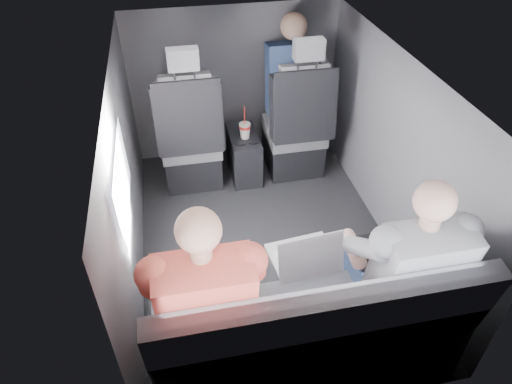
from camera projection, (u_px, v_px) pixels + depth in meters
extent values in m
plane|color=black|center=(265.00, 241.00, 3.43)|extent=(2.60, 2.60, 0.00)
plane|color=#B2B2AD|center=(268.00, 70.00, 2.59)|extent=(2.60, 2.60, 0.00)
cube|color=#56565B|center=(127.00, 184.00, 2.87)|extent=(0.02, 2.60, 1.35)
cube|color=#56565B|center=(394.00, 152.00, 3.15)|extent=(0.02, 2.60, 1.35)
cube|color=#56565B|center=(235.00, 84.00, 4.01)|extent=(1.80, 0.02, 1.35)
cube|color=#56565B|center=(331.00, 334.00, 2.01)|extent=(1.80, 0.02, 1.35)
cube|color=white|center=(123.00, 183.00, 2.50)|extent=(0.02, 0.75, 0.42)
cube|color=black|center=(305.00, 98.00, 3.51)|extent=(0.35, 0.11, 0.59)
cube|color=black|center=(192.00, 163.00, 3.97)|extent=(0.46, 0.48, 0.30)
cube|color=#58585D|center=(190.00, 142.00, 3.81)|extent=(0.48, 0.46, 0.14)
cube|color=#58585D|center=(188.00, 114.00, 3.43)|extent=(0.38, 0.18, 0.61)
cube|color=black|center=(159.00, 120.00, 3.41)|extent=(0.08, 0.21, 0.53)
cube|color=black|center=(217.00, 114.00, 3.48)|extent=(0.08, 0.21, 0.53)
cube|color=black|center=(189.00, 119.00, 3.38)|extent=(0.50, 0.11, 0.58)
cube|color=#58585D|center=(183.00, 59.00, 3.12)|extent=(0.22, 0.10, 0.15)
cube|color=black|center=(292.00, 152.00, 4.11)|extent=(0.46, 0.48, 0.30)
cube|color=#58585D|center=(294.00, 131.00, 3.95)|extent=(0.48, 0.46, 0.14)
cube|color=#58585D|center=(303.00, 102.00, 3.57)|extent=(0.38, 0.18, 0.61)
cube|color=black|center=(276.00, 109.00, 3.55)|extent=(0.08, 0.21, 0.53)
cube|color=black|center=(330.00, 103.00, 3.62)|extent=(0.08, 0.21, 0.53)
cube|color=black|center=(306.00, 107.00, 3.52)|extent=(0.50, 0.11, 0.58)
cube|color=#58585D|center=(309.00, 49.00, 3.26)|extent=(0.22, 0.10, 0.15)
cube|color=black|center=(244.00, 155.00, 3.98)|extent=(0.24, 0.48, 0.40)
cylinder|color=black|center=(240.00, 143.00, 3.75)|extent=(0.09, 0.09, 0.01)
cylinder|color=black|center=(253.00, 141.00, 3.77)|extent=(0.09, 0.09, 0.01)
cube|color=#58585D|center=(306.00, 339.00, 2.50)|extent=(1.60, 0.50, 0.45)
cube|color=#58585D|center=(327.00, 324.00, 2.04)|extent=(1.60, 0.17, 0.47)
cylinder|color=red|center=(245.00, 127.00, 3.76)|extent=(0.09, 0.09, 0.02)
cylinder|color=white|center=(245.00, 124.00, 3.74)|extent=(0.10, 0.10, 0.01)
cylinder|color=red|center=(245.00, 115.00, 3.69)|extent=(0.01, 0.01, 0.15)
cube|color=silver|center=(199.00, 272.00, 2.41)|extent=(0.34, 0.27, 0.02)
cube|color=silver|center=(199.00, 272.00, 2.39)|extent=(0.26, 0.16, 0.00)
cube|color=silver|center=(197.00, 261.00, 2.45)|extent=(0.10, 0.06, 0.00)
cube|color=silver|center=(200.00, 277.00, 2.23)|extent=(0.31, 0.12, 0.21)
cube|color=white|center=(200.00, 276.00, 2.24)|extent=(0.27, 0.10, 0.18)
cube|color=silver|center=(302.00, 254.00, 2.51)|extent=(0.38, 0.28, 0.02)
cube|color=silver|center=(302.00, 254.00, 2.49)|extent=(0.30, 0.16, 0.00)
cube|color=silver|center=(298.00, 243.00, 2.56)|extent=(0.11, 0.06, 0.00)
cube|color=silver|center=(311.00, 258.00, 2.31)|extent=(0.36, 0.11, 0.24)
cube|color=white|center=(311.00, 257.00, 2.32)|extent=(0.32, 0.09, 0.20)
cube|color=black|center=(382.00, 249.00, 2.54)|extent=(0.37, 0.27, 0.02)
cube|color=black|center=(384.00, 250.00, 2.52)|extent=(0.30, 0.15, 0.00)
cube|color=black|center=(377.00, 238.00, 2.59)|extent=(0.11, 0.06, 0.00)
cube|color=black|center=(399.00, 253.00, 2.34)|extent=(0.37, 0.09, 0.24)
cube|color=white|center=(399.00, 252.00, 2.34)|extent=(0.32, 0.07, 0.21)
cube|color=#37373C|center=(182.00, 307.00, 2.31)|extent=(0.16, 0.46, 0.14)
cube|color=#37373C|center=(228.00, 300.00, 2.35)|extent=(0.16, 0.46, 0.14)
cube|color=#37373C|center=(184.00, 306.00, 2.68)|extent=(0.14, 0.14, 0.45)
cube|color=#37373C|center=(223.00, 299.00, 2.72)|extent=(0.14, 0.14, 0.45)
cube|color=#D05944|center=(206.00, 303.00, 2.02)|extent=(0.42, 0.28, 0.57)
sphere|color=#DAA588|center=(198.00, 230.00, 1.78)|extent=(0.19, 0.19, 0.19)
cylinder|color=#DAA588|center=(159.00, 277.00, 2.26)|extent=(0.12, 0.29, 0.13)
cylinder|color=#DAA588|center=(242.00, 264.00, 2.32)|extent=(0.12, 0.29, 0.13)
cube|color=navy|center=(371.00, 277.00, 2.47)|extent=(0.15, 0.45, 0.13)
cube|color=navy|center=(409.00, 271.00, 2.51)|extent=(0.15, 0.45, 0.13)
cube|color=navy|center=(348.00, 280.00, 2.84)|extent=(0.13, 0.13, 0.45)
cube|color=navy|center=(383.00, 274.00, 2.87)|extent=(0.13, 0.13, 0.45)
cube|color=slate|center=(418.00, 270.00, 2.18)|extent=(0.41, 0.28, 0.56)
sphere|color=tan|center=(435.00, 201.00, 1.95)|extent=(0.19, 0.19, 0.19)
cylinder|color=tan|center=(353.00, 248.00, 2.42)|extent=(0.12, 0.29, 0.12)
cylinder|color=tan|center=(424.00, 238.00, 2.48)|extent=(0.12, 0.29, 0.12)
cube|color=navy|center=(292.00, 79.00, 3.84)|extent=(0.43, 0.27, 0.62)
sphere|color=#DAA588|center=(294.00, 26.00, 3.59)|extent=(0.21, 0.21, 0.21)
cube|color=navy|center=(288.00, 106.00, 4.07)|extent=(0.36, 0.43, 0.13)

